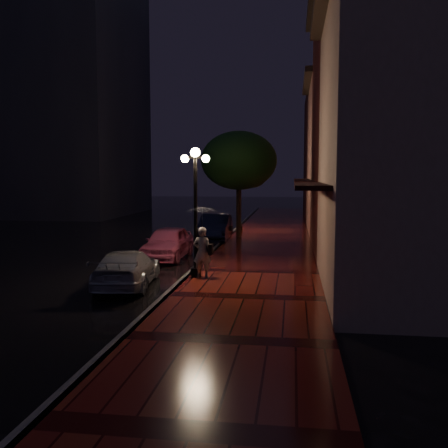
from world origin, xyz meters
The scene contains 15 objects.
ground centered at (0.00, 0.00, 0.00)m, with size 120.00×120.00×0.00m, color black.
sidewalk centered at (2.25, 0.00, 0.07)m, with size 4.50×60.00×0.15m, color #4B100D.
curb centered at (0.00, 0.00, 0.07)m, with size 0.25×60.00×0.15m, color #595451.
storefront_near centered at (7.00, -6.00, 4.25)m, with size 5.00×8.00×8.50m, color gray.
storefront_mid centered at (7.00, 2.00, 5.50)m, with size 5.00×8.00×11.00m, color #511914.
storefront_far centered at (7.00, 10.00, 4.50)m, with size 5.00×8.00×9.00m, color #8C5951.
storefront_extra centered at (7.00, 20.00, 5.00)m, with size 5.00×12.00×10.00m, color #511914.
streetlamp_near centered at (0.35, -5.00, 2.60)m, with size 0.96×0.36×4.31m.
streetlamp_far centered at (0.35, 9.00, 2.60)m, with size 0.96×0.36×4.31m.
street_tree centered at (0.61, 5.99, 4.24)m, with size 4.16×4.16×5.80m.
pink_car centered at (-1.69, -0.78, 0.69)m, with size 1.64×4.07×1.39m, color #CF5581.
navy_car centered at (-0.60, 5.34, 0.72)m, with size 1.53×4.40×1.45m, color black.
silver_car centered at (-1.68, -6.11, 0.59)m, with size 1.65×4.06×1.18m, color #9B9CA3.
woman_with_umbrella centered at (0.60, -5.15, 1.73)m, with size 0.99×1.01×2.39m.
parking_meter centered at (0.15, -2.97, 0.97)m, with size 0.14×0.12×1.35m.
Camera 1 is at (3.56, -21.26, 3.57)m, focal length 40.00 mm.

